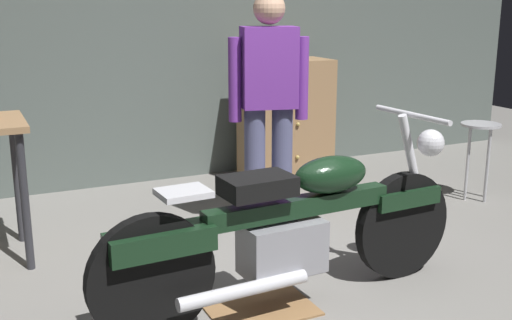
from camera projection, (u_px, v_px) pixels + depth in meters
name	position (u px, v px, depth m)	size (l,w,h in m)	color
ground_plane	(317.00, 302.00, 3.45)	(12.00, 12.00, 0.00)	gray
back_wall	(159.00, 8.00, 5.53)	(8.00, 0.12, 3.10)	#56605B
motorcycle	(294.00, 226.00, 3.33)	(2.19, 0.60, 1.00)	black
person_standing	(269.00, 101.00, 4.41)	(0.56, 0.30, 1.67)	slate
shop_stool	(480.00, 140.00, 5.15)	(0.32, 0.32, 0.64)	#B2B2B7
wooden_dresser	(286.00, 120.00, 5.76)	(0.80, 0.47, 1.10)	#99724C
drip_tray	(261.00, 309.00, 3.36)	(0.56, 0.40, 0.01)	olive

